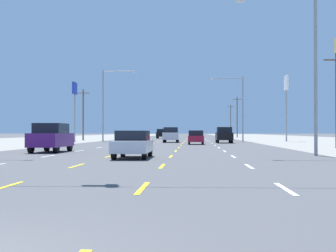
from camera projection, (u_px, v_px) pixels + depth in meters
name	position (u px, v px, depth m)	size (l,w,h in m)	color
ground_plane	(173.00, 141.00, 70.82)	(572.00, 572.00, 0.00)	#4C4C4F
lot_apron_left	(10.00, 141.00, 72.12)	(28.00, 440.00, 0.01)	gray
lane_markings	(180.00, 138.00, 109.26)	(10.64, 227.60, 0.01)	white
signal_span_wire	(84.00, 22.00, 16.17)	(25.15, 0.53, 9.12)	brown
sedan_center_turn_nearest	(133.00, 144.00, 25.33)	(1.80, 4.50, 1.46)	silver
suv_far_left_near	(51.00, 137.00, 32.78)	(1.98, 4.90, 1.98)	#4C196B
hatchback_inner_right_mid	(196.00, 137.00, 52.58)	(1.72, 3.90, 1.54)	maroon
suv_far_right_midfar	(224.00, 135.00, 59.61)	(1.98, 4.90, 1.98)	black
suv_center_turn_far	(171.00, 135.00, 62.54)	(1.98, 4.90, 1.98)	silver
sedan_far_left_farther	(141.00, 135.00, 94.01)	(1.80, 4.50, 1.46)	navy
suv_inner_left_farthest	(162.00, 134.00, 100.26)	(1.98, 4.90, 1.98)	black
sedan_inner_left_distant_a	(170.00, 134.00, 127.68)	(1.80, 4.50, 1.46)	red
sedan_inner_right_distant_b	(194.00, 134.00, 127.43)	(1.80, 4.50, 1.46)	#B28C33
pole_sign_left_row_2	(75.00, 96.00, 70.64)	(0.24, 2.18, 8.74)	gray
pole_sign_right_row_2	(286.00, 90.00, 69.78)	(0.24, 2.41, 9.67)	gray
streetlight_right_row_0	(307.00, 60.00, 27.84)	(4.72, 0.26, 9.50)	gray
streetlight_left_row_1	(107.00, 99.00, 69.55)	(4.99, 0.26, 10.45)	gray
streetlight_right_row_1	(239.00, 103.00, 68.53)	(4.84, 0.26, 9.35)	gray
utility_pole_left_row_1	(83.00, 114.00, 80.77)	(2.20, 0.26, 8.57)	brown
utility_pole_right_row_2	(237.00, 116.00, 117.42)	(2.20, 0.26, 9.98)	brown
utility_pole_right_row_3	(231.00, 120.00, 156.34)	(2.20, 0.26, 10.26)	brown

